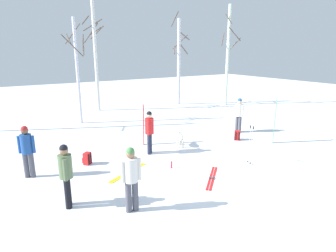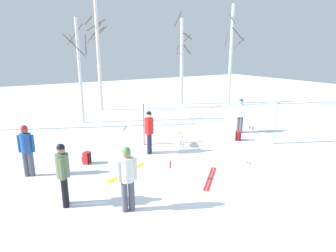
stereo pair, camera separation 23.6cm
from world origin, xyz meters
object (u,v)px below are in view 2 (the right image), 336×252
at_px(person_1, 149,130).
at_px(ski_pair_lying_1, 127,172).
at_px(person_0, 63,171).
at_px(birch_tree_2, 98,55).
at_px(backpack_0, 238,136).
at_px(birch_tree_4, 231,55).
at_px(birch_tree_1, 80,69).
at_px(person_2, 240,113).
at_px(person_4, 127,175).
at_px(ski_pair_lying_0, 210,178).
at_px(ski_poles_0, 250,145).
at_px(ski_pair_planted_0, 276,121).
at_px(backpack_1, 87,158).
at_px(person_3, 26,147).
at_px(dog, 180,137).
at_px(water_bottle_0, 170,165).
at_px(birch_tree_3, 182,60).
at_px(ski_pair_planted_1, 144,125).

xyz_separation_m(person_1, ski_pair_lying_1, (-1.50, -1.26, -0.97)).
xyz_separation_m(person_0, birch_tree_2, (4.80, 11.71, 2.71)).
bearing_deg(birch_tree_2, person_1, -96.62).
relative_size(backpack_0, birch_tree_4, 0.06).
xyz_separation_m(person_1, birch_tree_1, (-0.92, 6.39, 2.03)).
xyz_separation_m(person_2, person_4, (-7.61, -3.84, 0.00)).
xyz_separation_m(ski_pair_lying_1, birch_tree_2, (2.58, 10.57, 3.68)).
distance_m(ski_pair_lying_0, ski_poles_0, 2.05).
bearing_deg(ski_pair_planted_0, ski_pair_lying_1, 176.07).
height_order(ski_poles_0, birch_tree_1, birch_tree_1).
bearing_deg(person_2, ski_pair_lying_0, -143.35).
bearing_deg(backpack_1, person_3, -177.34).
bearing_deg(ski_pair_lying_1, person_3, 154.19).
relative_size(dog, water_bottle_0, 3.41).
distance_m(water_bottle_0, birch_tree_3, 12.66).
bearing_deg(person_1, birch_tree_2, 83.38).
bearing_deg(person_2, birch_tree_1, 135.46).
height_order(birch_tree_1, birch_tree_3, birch_tree_3).
height_order(ski_pair_lying_0, backpack_1, backpack_1).
xyz_separation_m(ski_pair_planted_0, ski_pair_lying_1, (-6.76, 0.46, -0.99)).
relative_size(ski_pair_planted_1, ski_pair_lying_1, 1.05).
distance_m(dog, water_bottle_0, 2.44).
relative_size(ski_poles_0, backpack_0, 3.24).
height_order(person_2, birch_tree_1, birch_tree_1).
distance_m(person_0, backpack_1, 2.99).
height_order(person_1, backpack_0, person_1).
distance_m(person_0, ski_pair_planted_0, 9.00).
distance_m(person_3, birch_tree_4, 15.66).
height_order(ski_poles_0, backpack_1, ski_poles_0).
bearing_deg(backpack_1, ski_pair_lying_1, -57.10).
bearing_deg(ski_pair_lying_0, ski_pair_planted_1, 94.02).
relative_size(person_1, ski_pair_lying_1, 1.00).
bearing_deg(person_0, ski_pair_planted_0, 4.31).
bearing_deg(person_0, dog, 25.58).
bearing_deg(ski_pair_planted_1, backpack_0, -23.13).
relative_size(ski_pair_lying_0, birch_tree_1, 0.25).
relative_size(person_1, ski_pair_lying_0, 1.19).
height_order(ski_pair_planted_1, backpack_0, ski_pair_planted_1).
xyz_separation_m(ski_pair_planted_0, birch_tree_4, (4.58, 7.95, 2.64)).
distance_m(ski_pair_lying_1, birch_tree_3, 13.22).
height_order(person_0, ski_pair_lying_1, person_0).
bearing_deg(person_4, water_bottle_0, 37.31).
relative_size(person_4, backpack_0, 3.90).
bearing_deg(birch_tree_4, backpack_0, -129.50).
bearing_deg(person_3, person_2, 1.49).
bearing_deg(ski_pair_lying_1, birch_tree_2, 76.26).
relative_size(person_1, backpack_0, 3.90).
height_order(person_0, ski_pair_lying_0, person_0).
bearing_deg(backpack_0, birch_tree_1, 126.50).
relative_size(dog, birch_tree_2, 0.12).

